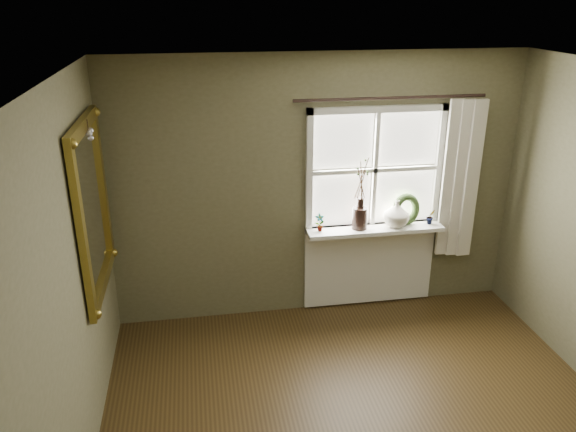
{
  "coord_description": "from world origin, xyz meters",
  "views": [
    {
      "loc": [
        -1.16,
        -2.77,
        3.08
      ],
      "look_at": [
        -0.42,
        1.55,
        1.33
      ],
      "focal_mm": 35.0,
      "sensor_mm": 36.0,
      "label": 1
    }
  ],
  "objects_px": {
    "dark_jug": "(360,218)",
    "cream_vase": "(397,213)",
    "wreath": "(406,212)",
    "gilt_mirror": "(93,207)"
  },
  "relations": [
    {
      "from": "dark_jug",
      "to": "gilt_mirror",
      "type": "bearing_deg",
      "value": -164.61
    },
    {
      "from": "wreath",
      "to": "gilt_mirror",
      "type": "bearing_deg",
      "value": 175.2
    },
    {
      "from": "dark_jug",
      "to": "wreath",
      "type": "bearing_deg",
      "value": 4.68
    },
    {
      "from": "gilt_mirror",
      "to": "wreath",
      "type": "bearing_deg",
      "value": 13.6
    },
    {
      "from": "dark_jug",
      "to": "wreath",
      "type": "relative_size",
      "value": 0.68
    },
    {
      "from": "cream_vase",
      "to": "gilt_mirror",
      "type": "distance_m",
      "value": 2.85
    },
    {
      "from": "dark_jug",
      "to": "gilt_mirror",
      "type": "distance_m",
      "value": 2.49
    },
    {
      "from": "dark_jug",
      "to": "gilt_mirror",
      "type": "height_order",
      "value": "gilt_mirror"
    },
    {
      "from": "dark_jug",
      "to": "gilt_mirror",
      "type": "xyz_separation_m",
      "value": [
        -2.35,
        -0.65,
        0.51
      ]
    },
    {
      "from": "dark_jug",
      "to": "cream_vase",
      "type": "height_order",
      "value": "cream_vase"
    }
  ]
}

